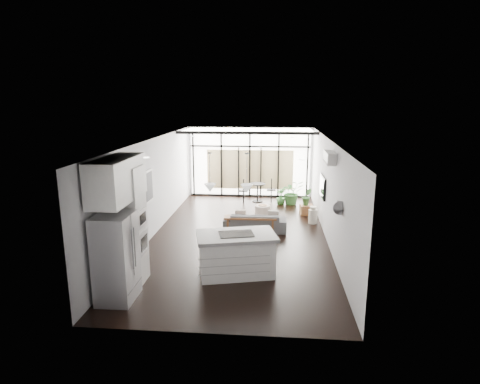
% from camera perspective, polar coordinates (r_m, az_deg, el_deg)
% --- Properties ---
extents(floor, '(5.00, 10.00, 0.00)m').
position_cam_1_polar(floor, '(11.75, -0.13, -6.28)').
color(floor, black).
rests_on(floor, ground).
extents(ceiling, '(5.00, 10.00, 0.00)m').
position_cam_1_polar(ceiling, '(11.14, -0.13, 7.44)').
color(ceiling, silver).
rests_on(ceiling, ground).
extents(wall_left, '(0.02, 10.00, 2.80)m').
position_cam_1_polar(wall_left, '(11.84, -12.27, 0.61)').
color(wall_left, silver).
rests_on(wall_left, ground).
extents(wall_right, '(0.02, 10.00, 2.80)m').
position_cam_1_polar(wall_right, '(11.42, 12.46, 0.15)').
color(wall_right, silver).
rests_on(wall_right, ground).
extents(wall_back, '(5.00, 0.02, 2.80)m').
position_cam_1_polar(wall_back, '(16.26, 1.42, 4.27)').
color(wall_back, silver).
rests_on(wall_back, ground).
extents(wall_front, '(5.00, 0.02, 2.80)m').
position_cam_1_polar(wall_front, '(6.61, -3.99, -9.18)').
color(wall_front, silver).
rests_on(wall_front, ground).
extents(glazing, '(5.00, 0.20, 2.80)m').
position_cam_1_polar(glazing, '(16.14, 1.40, 4.21)').
color(glazing, black).
rests_on(glazing, ground).
extents(skylight, '(4.70, 1.90, 0.06)m').
position_cam_1_polar(skylight, '(15.11, 1.22, 8.83)').
color(skylight, silver).
rests_on(skylight, ceiling).
extents(neighbour_building, '(3.50, 0.02, 1.60)m').
position_cam_1_polar(neighbour_building, '(16.26, 1.41, 3.20)').
color(neighbour_building, beige).
rests_on(neighbour_building, ground).
extents(island, '(1.95, 1.43, 0.96)m').
position_cam_1_polar(island, '(9.16, -0.53, -8.84)').
color(island, silver).
rests_on(island, floor).
extents(cooktop, '(0.86, 0.67, 0.01)m').
position_cam_1_polar(cooktop, '(8.99, -0.54, -5.97)').
color(cooktop, black).
rests_on(cooktop, island).
extents(fridge, '(0.68, 0.85, 1.76)m').
position_cam_1_polar(fridge, '(8.29, -17.21, -8.92)').
color(fridge, '#A6A5AA').
rests_on(fridge, floor).
extents(appliance_column, '(0.66, 0.69, 2.55)m').
position_cam_1_polar(appliance_column, '(8.87, -15.75, -4.62)').
color(appliance_column, silver).
rests_on(appliance_column, floor).
extents(upper_cabinets, '(0.62, 1.75, 0.86)m').
position_cam_1_polar(upper_cabinets, '(8.30, -17.10, 1.73)').
color(upper_cabinets, silver).
rests_on(upper_cabinets, wall_left).
extents(pendant_left, '(0.26, 0.26, 0.18)m').
position_cam_1_polar(pendant_left, '(8.71, -4.29, 0.59)').
color(pendant_left, silver).
rests_on(pendant_left, ceiling).
extents(pendant_right, '(0.26, 0.26, 0.18)m').
position_cam_1_polar(pendant_right, '(8.62, 0.97, 0.49)').
color(pendant_right, silver).
rests_on(pendant_right, ceiling).
extents(sofa, '(1.89, 0.57, 0.74)m').
position_cam_1_polar(sofa, '(12.12, 2.15, -3.84)').
color(sofa, '#545456').
rests_on(sofa, floor).
extents(console_bench, '(1.56, 0.40, 0.50)m').
position_cam_1_polar(console_bench, '(11.94, 1.48, -4.69)').
color(console_bench, brown).
rests_on(console_bench, floor).
extents(pouf, '(0.58, 0.58, 0.41)m').
position_cam_1_polar(pouf, '(13.51, 3.22, -2.78)').
color(pouf, beige).
rests_on(pouf, floor).
extents(crate, '(0.47, 0.47, 0.33)m').
position_cam_1_polar(crate, '(14.05, 9.43, -2.50)').
color(crate, brown).
rests_on(crate, floor).
extents(plant_tall, '(1.05, 1.11, 0.72)m').
position_cam_1_polar(plant_tall, '(15.25, 7.40, -0.41)').
color(plant_tall, '#366C30').
rests_on(plant_tall, floor).
extents(plant_med, '(0.64, 0.69, 0.34)m').
position_cam_1_polar(plant_med, '(15.20, 5.80, -1.15)').
color(plant_med, '#366C30').
rests_on(plant_med, floor).
extents(plant_crate, '(0.43, 0.66, 0.27)m').
position_cam_1_polar(plant_crate, '(13.97, 9.47, -1.31)').
color(plant_crate, '#366C30').
rests_on(plant_crate, crate).
extents(milk_can, '(0.31, 0.31, 0.56)m').
position_cam_1_polar(milk_can, '(13.05, 10.34, -3.21)').
color(milk_can, beige).
rests_on(milk_can, floor).
extents(bistro_set, '(1.70, 1.00, 0.77)m').
position_cam_1_polar(bistro_set, '(15.52, 2.51, 0.01)').
color(bistro_set, black).
rests_on(bistro_set, floor).
extents(tv, '(0.05, 1.10, 0.65)m').
position_cam_1_polar(tv, '(12.41, 11.68, 0.74)').
color(tv, black).
rests_on(tv, wall_right).
extents(ac_unit, '(0.22, 0.90, 0.30)m').
position_cam_1_polar(ac_unit, '(10.44, 12.65, 4.80)').
color(ac_unit, white).
rests_on(ac_unit, wall_right).
extents(framed_art, '(0.04, 0.70, 0.90)m').
position_cam_1_polar(framed_art, '(11.34, -12.89, 0.80)').
color(framed_art, black).
rests_on(framed_art, wall_left).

